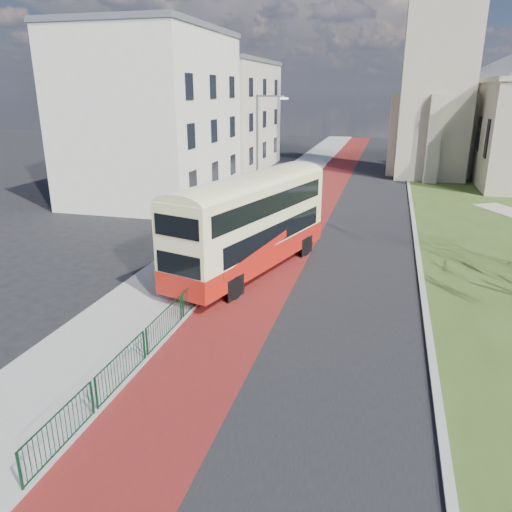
% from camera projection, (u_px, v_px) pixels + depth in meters
% --- Properties ---
extents(ground, '(160.00, 160.00, 0.00)m').
position_uv_depth(ground, '(250.00, 341.00, 17.56)').
color(ground, black).
rests_on(ground, ground).
extents(road_carriageway, '(9.00, 120.00, 0.01)m').
position_uv_depth(road_carriageway, '(346.00, 214.00, 35.52)').
color(road_carriageway, black).
rests_on(road_carriageway, ground).
extents(bus_lane, '(3.40, 120.00, 0.01)m').
position_uv_depth(bus_lane, '(308.00, 212.00, 36.18)').
color(bus_lane, '#591414').
rests_on(bus_lane, ground).
extents(pavement_west, '(4.00, 120.00, 0.12)m').
position_uv_depth(pavement_west, '(257.00, 208.00, 37.09)').
color(pavement_west, gray).
rests_on(pavement_west, ground).
extents(kerb_west, '(0.25, 120.00, 0.13)m').
position_uv_depth(kerb_west, '(284.00, 209.00, 36.60)').
color(kerb_west, '#999993').
rests_on(kerb_west, ground).
extents(kerb_east, '(0.25, 80.00, 0.13)m').
position_uv_depth(kerb_east, '(412.00, 211.00, 36.21)').
color(kerb_east, '#999993').
rests_on(kerb_east, ground).
extents(pedestrian_railing, '(0.07, 24.00, 1.12)m').
position_uv_depth(pedestrian_railing, '(210.00, 279.00, 21.77)').
color(pedestrian_railing, '#0C371E').
rests_on(pedestrian_railing, ground).
extents(gothic_church, '(16.38, 18.00, 40.00)m').
position_uv_depth(gothic_church, '(495.00, 35.00, 45.14)').
color(gothic_church, '#9E9480').
rests_on(gothic_church, ground).
extents(street_block_near, '(10.30, 14.30, 13.00)m').
position_uv_depth(street_block_near, '(153.00, 115.00, 39.06)').
color(street_block_near, silver).
rests_on(street_block_near, ground).
extents(street_block_far, '(10.30, 16.30, 11.50)m').
position_uv_depth(street_block_far, '(219.00, 115.00, 53.96)').
color(street_block_far, beige).
rests_on(street_block_far, ground).
extents(streetlamp, '(2.13, 0.18, 8.00)m').
position_uv_depth(streetlamp, '(259.00, 149.00, 33.66)').
color(streetlamp, gray).
rests_on(streetlamp, pavement_west).
extents(bus, '(5.39, 11.05, 4.51)m').
position_uv_depth(bus, '(251.00, 220.00, 23.51)').
color(bus, '#B21910').
rests_on(bus, ground).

